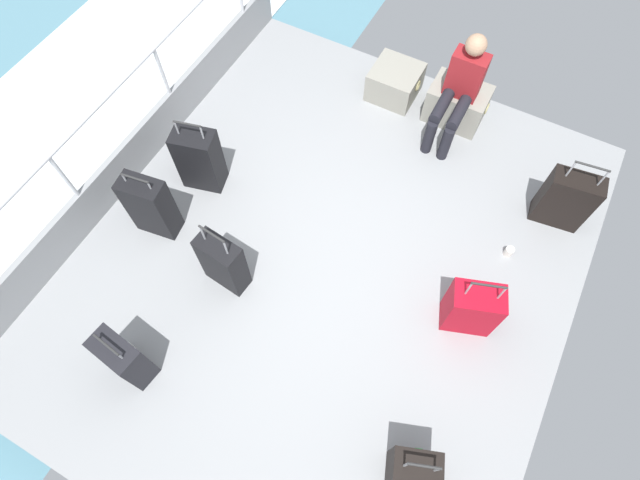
# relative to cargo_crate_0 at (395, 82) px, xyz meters

# --- Properties ---
(ground_plane) EXTENTS (4.40, 5.20, 0.06)m
(ground_plane) POSITION_rel_cargo_crate_0_xyz_m (0.30, -2.17, -0.21)
(ground_plane) COLOR #939699
(gunwale_port) EXTENTS (0.06, 5.20, 0.45)m
(gunwale_port) POSITION_rel_cargo_crate_0_xyz_m (-1.87, -2.17, 0.05)
(gunwale_port) COLOR #939699
(gunwale_port) RESTS_ON ground_plane
(railing_port) EXTENTS (0.04, 4.20, 1.02)m
(railing_port) POSITION_rel_cargo_crate_0_xyz_m (-1.87, -2.17, 0.61)
(railing_port) COLOR silver
(railing_port) RESTS_ON ground_plane
(sea_wake) EXTENTS (12.00, 12.00, 0.01)m
(sea_wake) POSITION_rel_cargo_crate_0_xyz_m (-3.30, -2.17, -0.52)
(sea_wake) COLOR #598C9E
(sea_wake) RESTS_ON ground_plane
(cargo_crate_0) EXTENTS (0.54, 0.50, 0.35)m
(cargo_crate_0) POSITION_rel_cargo_crate_0_xyz_m (0.00, 0.00, 0.00)
(cargo_crate_0) COLOR gray
(cargo_crate_0) RESTS_ON ground_plane
(cargo_crate_1) EXTENTS (0.64, 0.42, 0.42)m
(cargo_crate_1) POSITION_rel_cargo_crate_0_xyz_m (0.72, -0.01, 0.03)
(cargo_crate_1) COLOR gray
(cargo_crate_1) RESTS_ON ground_plane
(passenger_seated) EXTENTS (0.34, 0.66, 1.12)m
(passenger_seated) POSITION_rel_cargo_crate_0_xyz_m (0.72, -0.19, 0.42)
(passenger_seated) COLOR maroon
(passenger_seated) RESTS_ON ground_plane
(suitcase_0) EXTENTS (0.44, 0.34, 0.86)m
(suitcase_0) POSITION_rel_cargo_crate_0_xyz_m (-1.19, -1.97, 0.17)
(suitcase_0) COLOR black
(suitcase_0) RESTS_ON ground_plane
(suitcase_1) EXTENTS (0.41, 0.23, 0.86)m
(suitcase_1) POSITION_rel_cargo_crate_0_xyz_m (-0.40, -2.78, 0.15)
(suitcase_1) COLOR black
(suitcase_1) RESTS_ON ground_plane
(suitcase_2) EXTENTS (0.47, 0.28, 0.84)m
(suitcase_2) POSITION_rel_cargo_crate_0_xyz_m (2.04, -0.74, 0.14)
(suitcase_2) COLOR black
(suitcase_2) RESTS_ON ground_plane
(suitcase_3) EXTENTS (0.43, 0.27, 0.81)m
(suitcase_3) POSITION_rel_cargo_crate_0_xyz_m (-1.28, -2.62, 0.18)
(suitcase_3) COLOR black
(suitcase_3) RESTS_ON ground_plane
(suitcase_4) EXTENTS (0.48, 0.38, 0.79)m
(suitcase_4) POSITION_rel_cargo_crate_0_xyz_m (1.64, -2.14, 0.11)
(suitcase_4) COLOR #B70C1E
(suitcase_4) RESTS_ON ground_plane
(suitcase_5) EXTENTS (0.40, 0.34, 0.71)m
(suitcase_5) POSITION_rel_cargo_crate_0_xyz_m (1.70, -3.50, 0.08)
(suitcase_5) COLOR black
(suitcase_5) RESTS_ON ground_plane
(suitcase_6) EXTENTS (0.43, 0.27, 0.66)m
(suitcase_6) POSITION_rel_cargo_crate_0_xyz_m (-0.65, -3.83, 0.10)
(suitcase_6) COLOR black
(suitcase_6) RESTS_ON ground_plane
(paper_cup) EXTENTS (0.08, 0.08, 0.10)m
(paper_cup) POSITION_rel_cargo_crate_0_xyz_m (1.78, -1.33, -0.13)
(paper_cup) COLOR white
(paper_cup) RESTS_ON ground_plane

